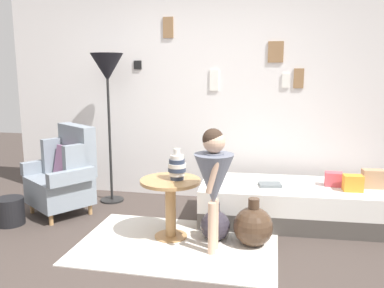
% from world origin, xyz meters
% --- Properties ---
extents(ground_plane, '(12.00, 12.00, 0.00)m').
position_xyz_m(ground_plane, '(0.00, 0.00, 0.00)').
color(ground_plane, '#423833').
extents(gallery_wall, '(4.80, 0.12, 2.60)m').
position_xyz_m(gallery_wall, '(0.00, 1.95, 1.30)').
color(gallery_wall, silver).
rests_on(gallery_wall, ground).
extents(rug, '(1.79, 1.19, 0.01)m').
position_xyz_m(rug, '(0.11, 0.47, 0.01)').
color(rug, silver).
rests_on(rug, ground).
extents(armchair, '(0.90, 0.85, 0.97)m').
position_xyz_m(armchair, '(-1.30, 1.05, 0.44)').
color(armchair, tan).
rests_on(armchair, ground).
extents(daybed, '(1.94, 0.89, 0.40)m').
position_xyz_m(daybed, '(1.16, 1.27, 0.20)').
color(daybed, '#4C4742').
rests_on(daybed, ground).
extents(pillow_head, '(0.21, 0.14, 0.19)m').
position_xyz_m(pillow_head, '(1.92, 1.32, 0.49)').
color(pillow_head, tan).
rests_on(pillow_head, daybed).
extents(pillow_mid, '(0.19, 0.13, 0.16)m').
position_xyz_m(pillow_mid, '(1.71, 1.17, 0.48)').
color(pillow_mid, orange).
rests_on(pillow_mid, daybed).
extents(pillow_back, '(0.17, 0.13, 0.14)m').
position_xyz_m(pillow_back, '(1.55, 1.32, 0.47)').
color(pillow_back, '#D64C56').
rests_on(pillow_back, daybed).
extents(side_table, '(0.56, 0.56, 0.57)m').
position_xyz_m(side_table, '(0.01, 0.62, 0.41)').
color(side_table, tan).
rests_on(side_table, ground).
extents(vase_striped, '(0.17, 0.17, 0.29)m').
position_xyz_m(vase_striped, '(0.07, 0.64, 0.69)').
color(vase_striped, '#2D384C').
rests_on(vase_striped, side_table).
extents(floor_lamp, '(0.38, 0.38, 1.76)m').
position_xyz_m(floor_lamp, '(-0.97, 1.52, 1.52)').
color(floor_lamp, black).
rests_on(floor_lamp, ground).
extents(person_child, '(0.34, 0.34, 1.09)m').
position_xyz_m(person_child, '(0.45, 0.40, 0.70)').
color(person_child, '#D8AD8E').
rests_on(person_child, ground).
extents(book_on_daybed, '(0.25, 0.20, 0.03)m').
position_xyz_m(book_on_daybed, '(0.92, 1.18, 0.42)').
color(book_on_daybed, slate).
rests_on(book_on_daybed, daybed).
extents(demijohn_near, '(0.28, 0.28, 0.37)m').
position_xyz_m(demijohn_near, '(0.43, 0.65, 0.14)').
color(demijohn_near, '#332D38').
rests_on(demijohn_near, ground).
extents(demijohn_far, '(0.36, 0.36, 0.44)m').
position_xyz_m(demijohn_far, '(0.79, 0.61, 0.18)').
color(demijohn_far, '#473323').
rests_on(demijohn_far, ground).
extents(magazine_basket, '(0.28, 0.28, 0.28)m').
position_xyz_m(magazine_basket, '(-1.69, 0.60, 0.14)').
color(magazine_basket, black).
rests_on(magazine_basket, ground).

